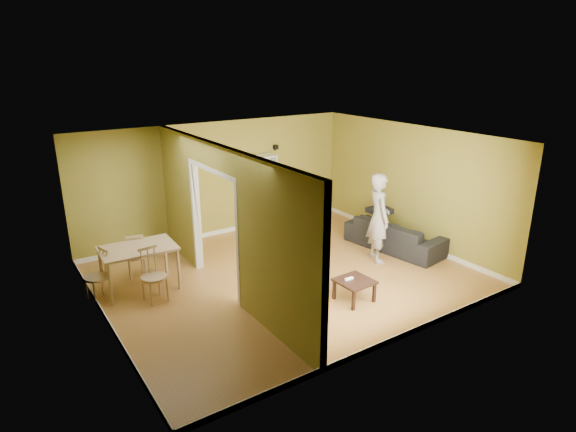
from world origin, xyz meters
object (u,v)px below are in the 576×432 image
at_px(sofa, 395,231).
at_px(coffee_table, 355,283).
at_px(person, 379,210).
at_px(chair_near, 154,275).
at_px(chair_left, 97,276).
at_px(chair_far, 136,255).
at_px(dining_table, 138,251).
at_px(bookshelf, 260,192).

relative_size(sofa, coffee_table, 3.81).
distance_m(person, chair_near, 4.44).
height_order(chair_left, chair_near, chair_near).
distance_m(sofa, chair_far, 5.31).
distance_m(dining_table, chair_far, 0.62).
xyz_separation_m(sofa, person, (-0.73, -0.22, 0.65)).
bearing_deg(sofa, chair_near, 75.00).
bearing_deg(bookshelf, person, -71.82).
bearing_deg(person, chair_near, 101.23).
xyz_separation_m(sofa, chair_far, (-5.03, 1.69, 0.03)).
xyz_separation_m(person, bookshelf, (-0.98, 2.99, -0.18)).
distance_m(chair_left, chair_far, 1.00).
height_order(dining_table, chair_left, chair_left).
height_order(person, dining_table, person).
relative_size(sofa, dining_table, 1.70).
relative_size(dining_table, chair_left, 1.40).
bearing_deg(chair_near, dining_table, 89.19).
height_order(bookshelf, chair_left, bookshelf).
bearing_deg(sofa, chair_left, 70.47).
bearing_deg(coffee_table, chair_near, 146.58).
bearing_deg(coffee_table, chair_left, 146.15).
xyz_separation_m(sofa, chair_near, (-5.06, 0.56, 0.06)).
bearing_deg(chair_left, coffee_table, 41.91).
bearing_deg(dining_table, coffee_table, -40.27).
xyz_separation_m(coffee_table, chair_left, (-3.60, 2.41, 0.13)).
bearing_deg(coffee_table, bookshelf, 82.37).
bearing_deg(chair_far, chair_left, 45.66).
height_order(coffee_table, chair_far, chair_far).
bearing_deg(dining_table, chair_left, -178.26).
distance_m(person, chair_left, 5.33).
relative_size(person, chair_left, 2.34).
height_order(person, chair_far, person).
distance_m(person, chair_far, 4.75).
relative_size(chair_left, chair_far, 1.03).
distance_m(bookshelf, coffee_table, 4.13).
height_order(person, chair_left, person).
height_order(sofa, dining_table, sofa).
relative_size(coffee_table, chair_left, 0.63).
relative_size(person, dining_table, 1.67).
bearing_deg(bookshelf, sofa, -58.27).
relative_size(bookshelf, chair_far, 2.02).
bearing_deg(chair_near, person, -17.59).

